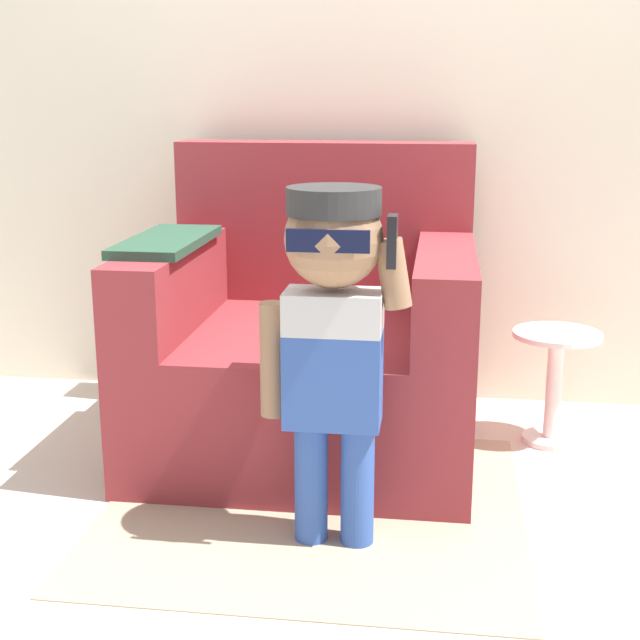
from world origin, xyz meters
The scene contains 6 objects.
ground_plane centered at (0.00, 0.00, 0.00)m, with size 10.00×10.00×0.00m, color beige.
wall_back centered at (0.00, 0.77, 1.30)m, with size 10.00×0.05×2.60m.
armchair centered at (-0.17, 0.20, 0.35)m, with size 1.11×1.02×1.02m.
person_child centered at (0.00, -0.51, 0.65)m, with size 0.40×0.30×0.97m.
side_table centered at (0.68, 0.31, 0.25)m, with size 0.30×0.30×0.40m.
rug centered at (-0.08, -0.31, 0.00)m, with size 1.23×1.19×0.01m.
Camera 1 is at (0.27, -2.72, 1.20)m, focal length 50.00 mm.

